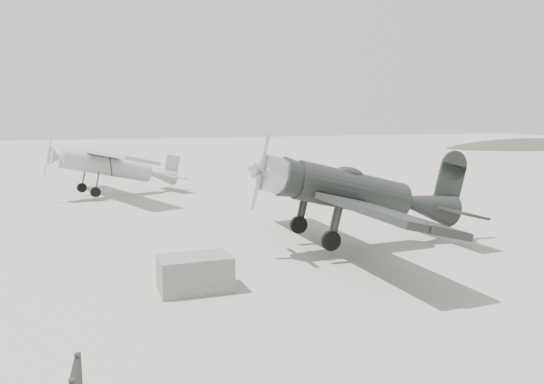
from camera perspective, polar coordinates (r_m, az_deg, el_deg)
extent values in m
plane|color=gray|center=(16.83, -0.36, -7.10)|extent=(160.00, 160.00, 0.00)
ellipsoid|color=#313C2B|center=(78.19, 26.55, 4.33)|extent=(32.00, 16.00, 5.20)
cylinder|color=black|center=(17.62, 8.47, -0.03)|extent=(4.04, 1.44, 1.27)
cone|color=black|center=(19.24, 16.27, 0.57)|extent=(2.40, 1.28, 1.18)
cylinder|color=#B3B6B8|center=(16.46, 0.04, -0.54)|extent=(0.86, 1.16, 1.12)
cone|color=#B3B6B8|center=(16.28, -1.75, -0.65)|extent=(0.34, 0.52, 0.51)
cube|color=#B3B6B8|center=(16.30, -1.54, -0.63)|extent=(0.06, 0.17, 2.35)
ellipsoid|color=black|center=(17.46, 7.99, 1.76)|extent=(1.02, 0.66, 0.42)
cube|color=black|center=(17.37, 6.62, -1.17)|extent=(2.37, 10.94, 0.20)
cube|color=black|center=(19.68, 17.96, 0.80)|extent=(1.16, 3.84, 0.09)
cube|color=black|center=(19.68, 18.37, 3.04)|extent=(1.09, 0.14, 1.63)
cylinder|color=black|center=(16.41, 7.38, -6.20)|extent=(0.62, 0.17, 0.62)
cylinder|color=black|center=(18.54, 3.82, -4.43)|extent=(0.62, 0.17, 0.62)
cylinder|color=#333333|center=(16.27, 7.42, -4.13)|extent=(0.10, 0.10, 1.27)
cylinder|color=#333333|center=(18.41, 3.84, -2.59)|extent=(0.10, 0.10, 1.27)
cylinder|color=black|center=(19.88, 18.41, -0.41)|extent=(0.20, 0.08, 0.20)
cylinder|color=gray|center=(29.99, -17.35, 2.71)|extent=(4.94, 2.64, 1.03)
cone|color=gray|center=(31.30, -11.73, 3.15)|extent=(1.91, 1.46, 0.94)
cone|color=gray|center=(29.13, -22.35, 2.29)|extent=(0.86, 1.11, 0.98)
cube|color=gray|center=(29.03, -23.06, 2.23)|extent=(0.09, 0.14, 2.06)
cube|color=gray|center=(29.80, -18.08, 3.76)|extent=(5.21, 10.31, 0.17)
cube|color=gray|center=(31.51, -10.97, 3.29)|extent=(1.89, 3.29, 0.08)
cube|color=gray|center=(31.50, -10.85, 4.41)|extent=(0.82, 0.36, 1.22)
cylinder|color=black|center=(28.94, -17.88, -0.37)|extent=(0.54, 0.30, 0.53)
cylinder|color=black|center=(30.86, -19.22, 0.10)|extent=(0.54, 0.30, 0.53)
cylinder|color=#333333|center=(28.86, -17.93, 0.68)|extent=(0.11, 0.11, 1.13)
cylinder|color=#333333|center=(30.79, -19.27, 1.09)|extent=(0.11, 0.11, 1.13)
cylinder|color=black|center=(31.63, -10.65, 2.72)|extent=(0.18, 0.12, 0.17)
cube|color=#605D59|center=(13.88, -8.27, -8.65)|extent=(1.86, 1.20, 0.91)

